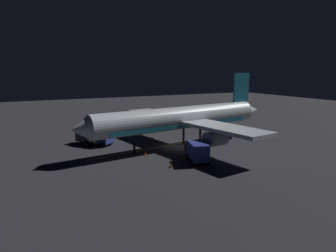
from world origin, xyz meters
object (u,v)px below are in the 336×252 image
at_px(traffic_cone_under_wing, 178,155).
at_px(catering_truck, 197,152).
at_px(ground_crew_worker, 95,142).
at_px(traffic_cone_near_left, 171,165).
at_px(baggage_truck, 96,137).
at_px(traffic_cone_far, 153,143).
at_px(airliner, 183,119).
at_px(traffic_cone_near_right, 145,153).

bearing_deg(traffic_cone_under_wing, catering_truck, -161.84).
distance_m(ground_crew_worker, traffic_cone_near_left, 15.35).
bearing_deg(traffic_cone_under_wing, traffic_cone_near_left, 142.10).
relative_size(baggage_truck, traffic_cone_far, 11.28).
height_order(airliner, baggage_truck, airliner).
height_order(catering_truck, traffic_cone_near_left, catering_truck).
relative_size(airliner, traffic_cone_near_right, 64.54).
xyz_separation_m(airliner, traffic_cone_under_wing, (-4.73, 3.45, -4.15)).
bearing_deg(airliner, traffic_cone_far, 49.43).
height_order(ground_crew_worker, traffic_cone_far, ground_crew_worker).
bearing_deg(traffic_cone_far, ground_crew_worker, 76.08).
height_order(ground_crew_worker, traffic_cone_near_left, ground_crew_worker).
height_order(baggage_truck, catering_truck, catering_truck).
bearing_deg(traffic_cone_under_wing, baggage_truck, 34.57).
distance_m(traffic_cone_near_left, traffic_cone_near_right, 6.86).
bearing_deg(catering_truck, traffic_cone_near_right, 39.25).
xyz_separation_m(baggage_truck, traffic_cone_near_right, (-9.48, -4.59, -1.00)).
bearing_deg(baggage_truck, traffic_cone_near_left, -162.45).
bearing_deg(traffic_cone_far, traffic_cone_under_wing, -178.83).
relative_size(ground_crew_worker, traffic_cone_near_right, 3.16).
relative_size(traffic_cone_near_right, traffic_cone_under_wing, 1.00).
xyz_separation_m(baggage_truck, catering_truck, (-15.45, -9.46, 0.05)).
bearing_deg(baggage_truck, traffic_cone_under_wing, -145.43).
height_order(airliner, traffic_cone_near_right, airliner).
distance_m(catering_truck, traffic_cone_near_right, 7.78).
distance_m(catering_truck, ground_crew_worker, 16.74).
height_order(traffic_cone_near_left, traffic_cone_near_right, same).
height_order(baggage_truck, traffic_cone_far, baggage_truck).
relative_size(baggage_truck, catering_truck, 1.05).
xyz_separation_m(catering_truck, traffic_cone_under_wing, (3.27, 1.07, -1.06)).
bearing_deg(traffic_cone_near_left, baggage_truck, 17.55).
relative_size(baggage_truck, traffic_cone_near_right, 11.28).
bearing_deg(traffic_cone_near_right, traffic_cone_under_wing, -125.31).
bearing_deg(traffic_cone_far, traffic_cone_near_left, 165.63).
distance_m(baggage_truck, traffic_cone_near_right, 10.58).
height_order(airliner, catering_truck, airliner).
bearing_deg(baggage_truck, traffic_cone_far, -117.86).
bearing_deg(ground_crew_worker, traffic_cone_far, -103.92).
bearing_deg(traffic_cone_under_wing, ground_crew_worker, 42.12).
height_order(baggage_truck, traffic_cone_under_wing, baggage_truck).
xyz_separation_m(catering_truck, traffic_cone_near_left, (-0.87, 4.30, -1.06)).
distance_m(airliner, traffic_cone_far, 6.31).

